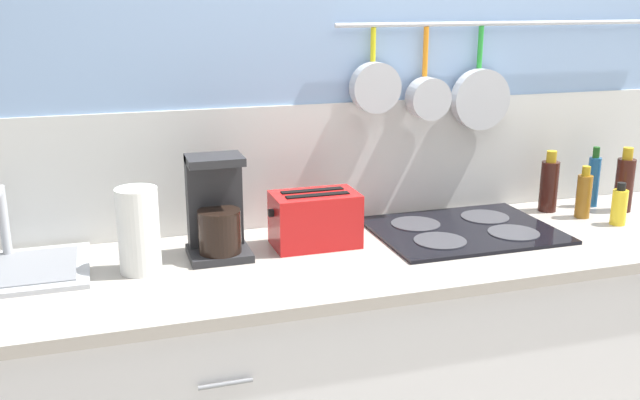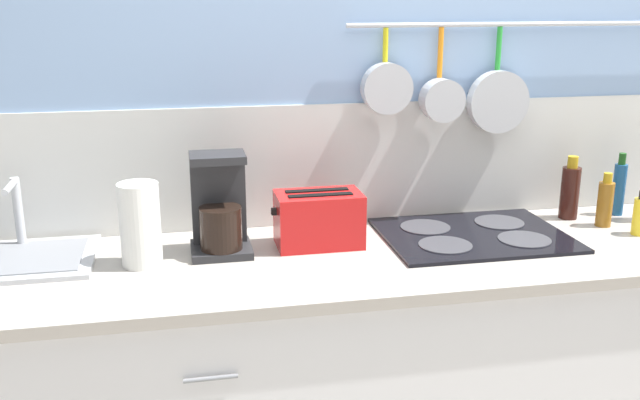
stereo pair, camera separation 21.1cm
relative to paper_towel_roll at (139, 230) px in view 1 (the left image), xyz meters
name	(u,v)px [view 1 (the left image)]	position (x,y,z in m)	size (l,w,h in m)	color
wall_back	(408,108)	(0.97, 0.32, 0.26)	(7.20, 0.16, 2.60)	#84A3CC
cabinet_base	(445,371)	(0.97, -0.05, -0.59)	(3.20, 0.64, 0.85)	silver
countertop	(451,248)	(0.97, -0.05, -0.14)	(3.24, 0.66, 0.03)	#A59E93
sink_basin	(3,268)	(-0.38, 0.10, -0.11)	(0.47, 0.36, 0.23)	#B7BABF
paper_towel_roll	(139,230)	(0.00, 0.00, 0.00)	(0.12, 0.12, 0.25)	white
coffee_maker	(217,215)	(0.23, 0.07, 0.00)	(0.18, 0.17, 0.31)	#262628
toaster	(315,219)	(0.54, 0.06, -0.04)	(0.28, 0.16, 0.18)	red
cooktop	(464,230)	(1.06, 0.04, -0.12)	(0.60, 0.46, 0.01)	black
bottle_hot_sauce	(549,185)	(1.47, 0.17, -0.02)	(0.07, 0.07, 0.23)	#33140F
bottle_olive_oil	(584,195)	(1.54, 0.06, -0.04)	(0.05, 0.05, 0.19)	#8C5919
bottle_vinegar	(620,206)	(1.61, -0.05, -0.06)	(0.05, 0.05, 0.15)	yellow
bottle_dish_soap	(593,180)	(1.67, 0.17, -0.02)	(0.04, 0.04, 0.23)	navy
bottle_cooking_wine	(624,183)	(1.74, 0.09, -0.02)	(0.07, 0.07, 0.24)	#33140F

